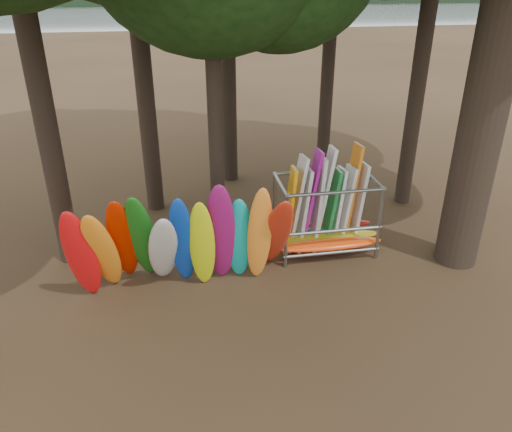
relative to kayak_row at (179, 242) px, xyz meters
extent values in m
plane|color=#47331E|center=(2.08, -0.61, -1.32)|extent=(120.00, 120.00, 0.00)
plane|color=gray|center=(2.08, 59.39, -1.32)|extent=(160.00, 160.00, 0.00)
cylinder|color=black|center=(-2.90, 2.01, 4.89)|extent=(0.53, 0.53, 12.41)
cylinder|color=black|center=(-0.65, 4.92, 4.35)|extent=(0.53, 0.53, 11.34)
cylinder|color=black|center=(5.45, 6.46, 4.41)|extent=(0.45, 0.45, 11.46)
cylinder|color=black|center=(1.14, 2.13, 3.48)|extent=(0.38, 0.38, 9.60)
cylinder|color=black|center=(7.27, 0.15, 5.07)|extent=(1.06, 1.06, 12.78)
ellipsoid|color=red|center=(-2.18, -0.16, -0.03)|extent=(0.85, 1.19, 2.67)
ellipsoid|color=orange|center=(-1.73, -0.06, -0.05)|extent=(0.87, 1.67, 2.67)
ellipsoid|color=red|center=(-1.28, 0.16, 0.07)|extent=(0.66, 1.86, 2.91)
ellipsoid|color=#176216|center=(-0.83, 0.13, 0.10)|extent=(0.81, 1.92, 2.99)
ellipsoid|color=beige|center=(-0.38, -0.03, -0.15)|extent=(0.86, 1.82, 2.51)
ellipsoid|color=#0C37A2|center=(0.07, -0.01, 0.02)|extent=(0.70, 1.34, 2.78)
ellipsoid|color=#C4D310|center=(0.52, -0.13, -0.05)|extent=(0.69, 0.98, 2.59)
ellipsoid|color=#831257|center=(0.97, 0.00, 0.13)|extent=(0.82, 1.28, 3.00)
ellipsoid|color=#0B9E99|center=(1.42, 0.09, -0.10)|extent=(0.72, 0.99, 2.50)
ellipsoid|color=orange|center=(1.87, -0.14, 0.08)|extent=(0.60, 1.05, 2.86)
ellipsoid|color=red|center=(2.32, 0.08, -0.04)|extent=(0.70, 2.03, 2.73)
ellipsoid|color=#FF450E|center=(3.94, 0.81, -0.90)|extent=(2.95, 0.55, 0.24)
ellipsoid|color=#A89916|center=(3.94, 1.20, -0.90)|extent=(3.15, 0.55, 0.24)
ellipsoid|color=#1D8232|center=(3.94, 1.49, -0.90)|extent=(2.75, 0.55, 0.24)
ellipsoid|color=#AE110D|center=(3.94, 1.86, -0.90)|extent=(3.19, 0.55, 0.24)
cube|color=#FC9E0D|center=(2.97, 1.43, -0.13)|extent=(0.38, 0.75, 2.41)
cube|color=silver|center=(3.16, 1.56, 0.01)|extent=(0.61, 0.82, 2.67)
cube|color=silver|center=(3.36, 1.47, -0.16)|extent=(0.41, 0.76, 2.35)
cube|color=#A91C94|center=(3.55, 1.58, 0.08)|extent=(0.61, 0.79, 2.80)
cube|color=silver|center=(3.75, 1.41, 0.00)|extent=(0.35, 0.78, 2.66)
cube|color=silver|center=(3.94, 1.63, 0.10)|extent=(0.62, 0.78, 2.84)
cube|color=#1B7C34|center=(4.14, 1.44, -0.19)|extent=(0.47, 0.74, 2.28)
cube|color=white|center=(4.33, 1.57, -0.20)|extent=(0.40, 0.77, 2.26)
cube|color=silver|center=(4.52, 1.46, -0.16)|extent=(0.49, 0.79, 2.33)
cube|color=orange|center=(4.72, 1.65, 0.11)|extent=(0.48, 0.80, 2.88)
cube|color=silver|center=(4.91, 1.48, -0.14)|extent=(0.40, 0.76, 2.39)
camera|label=1|loc=(-0.01, -10.26, 5.67)|focal=35.00mm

